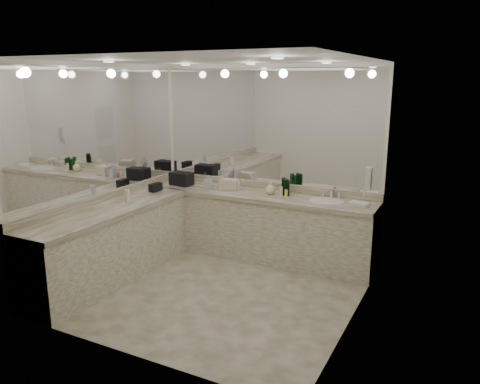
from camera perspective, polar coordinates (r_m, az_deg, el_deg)
The scene contains 37 objects.
floor at distance 5.62m, azimuth -3.10°, elevation -11.75°, with size 3.20×3.20×0.00m, color beige.
ceiling at distance 5.08m, azimuth -3.49°, elevation 15.79°, with size 3.20×3.20×0.00m, color white.
wall_back at distance 6.51m, azimuth 3.36°, elevation 3.84°, with size 3.20×0.02×2.60m, color white.
wall_left at distance 6.14m, azimuth -16.32°, elevation 2.71°, with size 0.02×3.00×2.60m, color white.
wall_right at distance 4.62m, azimuth 14.14°, elevation -0.65°, with size 0.02×3.00×2.60m, color white.
vanity_back_base at distance 6.46m, azimuth 2.18°, elevation -4.29°, with size 3.20×0.60×0.84m, color silver.
vanity_back_top at distance 6.32m, azimuth 2.18°, elevation -0.43°, with size 3.20×0.64×0.06m, color beige.
vanity_left_base at distance 5.96m, azimuth -15.59°, elevation -6.36°, with size 0.60×2.40×0.84m, color silver.
vanity_left_top at distance 5.82m, azimuth -15.80°, elevation -2.21°, with size 0.64×2.42×0.06m, color beige.
backsplash_back at distance 6.56m, azimuth 3.25°, elevation 0.80°, with size 3.20×0.04×0.10m, color beige.
backsplash_left at distance 6.20m, azimuth -15.97°, elevation -0.48°, with size 0.04×3.00×0.10m, color beige.
mirror_back at distance 6.44m, azimuth 3.38°, elevation 7.99°, with size 3.12×0.01×1.55m, color white.
mirror_left at distance 6.07m, azimuth -16.54°, elevation 7.10°, with size 0.01×2.92×1.55m, color white.
sink at distance 6.01m, azimuth 10.48°, elevation -1.17°, with size 0.44×0.44×0.03m, color white.
faucet at distance 6.18m, azimuth 11.07°, elevation -0.05°, with size 0.24×0.16×0.14m, color silver.
wall_phone at distance 5.29m, azimuth 15.42°, elevation 1.61°, with size 0.06×0.10×0.24m, color white.
door at distance 4.23m, azimuth 12.23°, elevation -5.42°, with size 0.02×0.82×2.10m, color white.
black_toiletry_bag at distance 6.83m, azimuth -7.14°, elevation 1.57°, with size 0.32×0.20×0.18m, color black.
black_bag_spill at distance 6.51m, azimuth -10.26°, elevation 0.52°, with size 0.09×0.19×0.11m, color black.
cream_cosmetic_case at distance 6.51m, azimuth -1.38°, elevation 0.91°, with size 0.25×0.15×0.15m, color beige.
hand_towel at distance 5.90m, azimuth 14.32°, elevation -1.41°, with size 0.23×0.15×0.04m, color white.
lotion_left at distance 6.07m, azimuth -13.56°, elevation -0.36°, with size 0.07×0.07×0.16m, color white.
soap_bottle_a at distance 6.53m, azimuth -2.14°, elevation 1.22°, with size 0.08×0.08×0.20m, color silver.
soap_bottle_b at distance 6.55m, azimuth -3.89°, elevation 1.20°, with size 0.09×0.09×0.20m, color silver.
soap_bottle_c at distance 6.26m, azimuth 3.75°, elevation 0.51°, with size 0.13×0.13×0.17m, color #F0E598.
green_bottle_0 at distance 6.21m, azimuth 5.66°, elevation 0.56°, with size 0.07×0.07×0.22m, color #0D481C.
green_bottle_1 at distance 6.18m, azimuth 5.76°, elevation 0.42°, with size 0.07×0.07×0.20m, color #0D481C.
green_bottle_2 at distance 6.25m, azimuth 5.41°, elevation 0.50°, with size 0.07×0.07×0.19m, color #0D481C.
green_bottle_3 at distance 6.30m, azimuth 5.38°, elevation 0.76°, with size 0.06×0.06×0.22m, color #0D481C.
amenity_bottle_0 at distance 6.88m, azimuth -6.94°, elevation 1.47°, with size 0.04×0.04×0.13m, color silver.
amenity_bottle_1 at distance 6.17m, azimuth 5.03°, elevation 0.06°, with size 0.04×0.04×0.13m, color white.
amenity_bottle_2 at distance 6.64m, azimuth -3.71°, elevation 0.91°, with size 0.06×0.06×0.10m, color #E57F66.
amenity_bottle_3 at distance 6.90m, azimuth -6.39°, elevation 1.34°, with size 0.04×0.04×0.09m, color #3F3F4C.
amenity_bottle_4 at distance 6.18m, azimuth 5.66°, elevation -0.10°, with size 0.05×0.05×0.09m, color #F2D84C.
amenity_bottle_5 at distance 6.52m, azimuth -0.25°, elevation 0.82°, with size 0.06×0.06×0.12m, color silver.
amenity_bottle_6 at distance 6.88m, azimuth -6.71°, elevation 1.29°, with size 0.06×0.06×0.09m, color silver.
amenity_bottle_7 at distance 6.72m, azimuth -3.66°, elevation 1.02°, with size 0.05×0.05×0.08m, color silver.
Camera 1 is at (2.56, -4.38, 2.41)m, focal length 35.00 mm.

